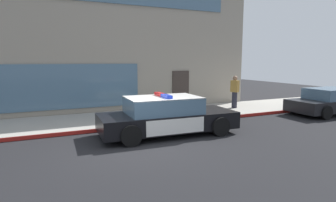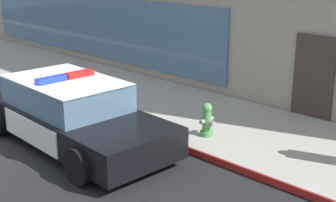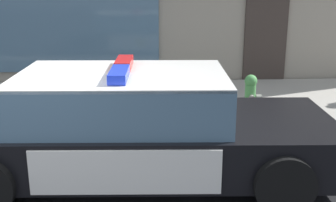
{
  "view_description": "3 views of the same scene",
  "coord_description": "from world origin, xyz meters",
  "px_view_note": "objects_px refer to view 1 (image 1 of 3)",
  "views": [
    {
      "loc": [
        -2.53,
        -8.11,
        2.65
      ],
      "look_at": [
        2.03,
        1.92,
        1.06
      ],
      "focal_mm": 29.91,
      "sensor_mm": 36.0,
      "label": 1
    },
    {
      "loc": [
        9.4,
        -4.29,
        3.84
      ],
      "look_at": [
        3.61,
        1.67,
        1.23
      ],
      "focal_mm": 49.82,
      "sensor_mm": 36.0,
      "label": 2
    },
    {
      "loc": [
        1.67,
        -4.18,
        2.51
      ],
      "look_at": [
        2.02,
        2.29,
        0.61
      ],
      "focal_mm": 45.34,
      "sensor_mm": 36.0,
      "label": 3
    }
  ],
  "objects_px": {
    "fire_hydrant": "(188,108)",
    "car_down_street": "(331,101)",
    "police_cruiser": "(167,116)",
    "pedestrian_on_sidewalk": "(235,92)"
  },
  "relations": [
    {
      "from": "fire_hydrant",
      "to": "car_down_street",
      "type": "height_order",
      "value": "car_down_street"
    },
    {
      "from": "police_cruiser",
      "to": "car_down_street",
      "type": "distance_m",
      "value": 9.13
    },
    {
      "from": "police_cruiser",
      "to": "pedestrian_on_sidewalk",
      "type": "distance_m",
      "value": 6.1
    },
    {
      "from": "fire_hydrant",
      "to": "pedestrian_on_sidewalk",
      "type": "xyz_separation_m",
      "value": [
        3.32,
        0.95,
        0.51
      ]
    },
    {
      "from": "police_cruiser",
      "to": "fire_hydrant",
      "type": "bearing_deg",
      "value": 47.88
    },
    {
      "from": "police_cruiser",
      "to": "car_down_street",
      "type": "relative_size",
      "value": 1.1
    },
    {
      "from": "fire_hydrant",
      "to": "car_down_street",
      "type": "distance_m",
      "value": 7.36
    },
    {
      "from": "police_cruiser",
      "to": "car_down_street",
      "type": "height_order",
      "value": "police_cruiser"
    },
    {
      "from": "pedestrian_on_sidewalk",
      "to": "police_cruiser",
      "type": "bearing_deg",
      "value": 6.45
    },
    {
      "from": "police_cruiser",
      "to": "car_down_street",
      "type": "xyz_separation_m",
      "value": [
        9.13,
        0.21,
        -0.05
      ]
    }
  ]
}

